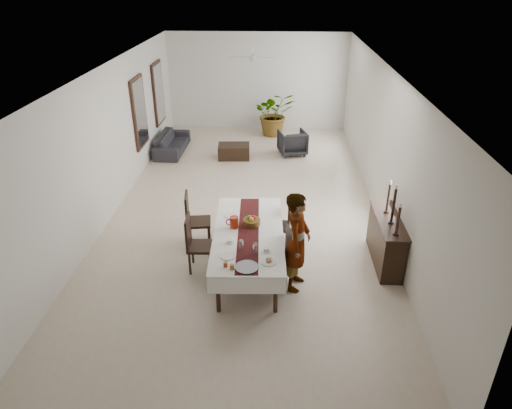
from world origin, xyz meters
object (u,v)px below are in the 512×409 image
(woman, at_px, (297,242))
(sofa, at_px, (172,143))
(dining_table_top, at_px, (248,234))
(sideboard_body, at_px, (386,241))
(red_pitcher, at_px, (234,222))

(woman, xyz_separation_m, sofa, (-3.57, 6.50, -0.63))
(dining_table_top, distance_m, sideboard_body, 2.60)
(red_pitcher, relative_size, woman, 0.12)
(red_pitcher, distance_m, woman, 1.28)
(woman, bearing_deg, sideboard_body, -50.17)
(sofa, bearing_deg, sideboard_body, -135.82)
(dining_table_top, xyz_separation_m, sofa, (-2.71, 6.03, -0.49))
(sofa, bearing_deg, dining_table_top, -154.52)
(sideboard_body, bearing_deg, dining_table_top, -171.84)
(dining_table_top, distance_m, woman, 0.98)
(woman, distance_m, sideboard_body, 1.95)
(sideboard_body, bearing_deg, red_pitcher, -175.57)
(dining_table_top, bearing_deg, woman, -30.66)
(dining_table_top, bearing_deg, sofa, 111.98)
(woman, relative_size, sideboard_body, 1.21)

